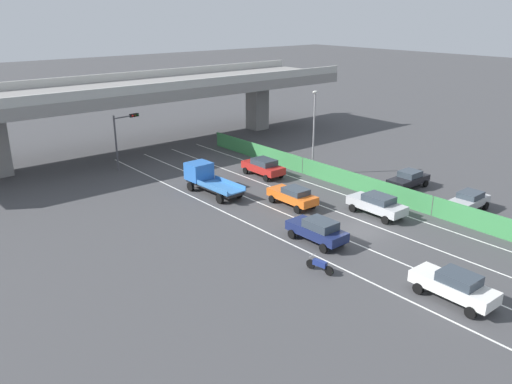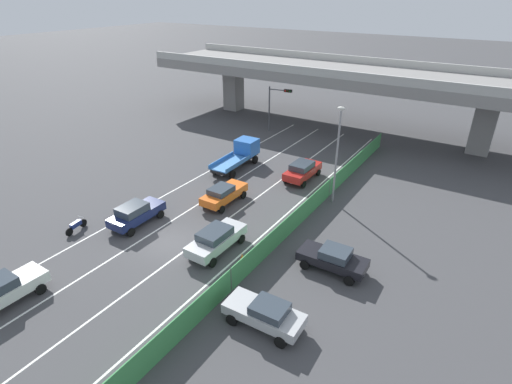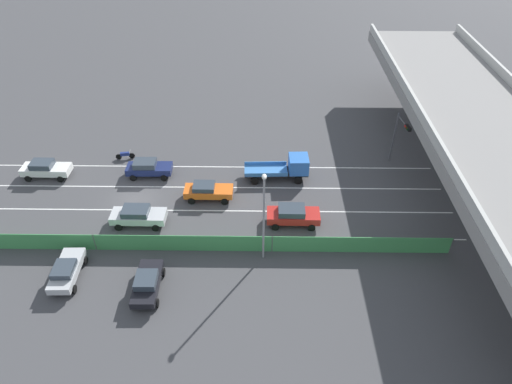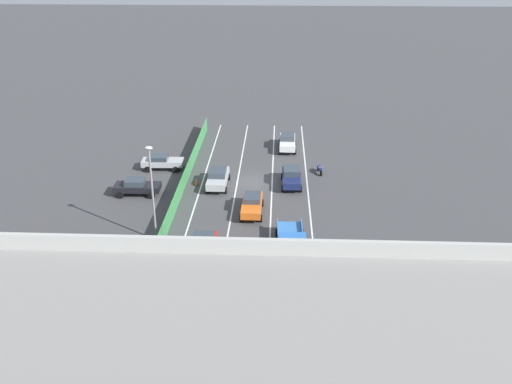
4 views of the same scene
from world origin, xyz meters
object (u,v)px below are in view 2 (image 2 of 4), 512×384
object	(u,v)px
motorcycle	(76,226)
traffic_light	(277,101)
car_sedan_silver	(216,239)
street_lamp	(338,147)
parked_sedan_dark	(333,258)
traffic_cone	(242,258)
car_hatchback_white	(1,291)
parked_wagon_silver	(265,313)
car_sedan_navy	(136,213)
car_taxi_orange	(224,193)
car_sedan_red	(302,170)
flatbed_truck_blue	(241,153)

from	to	relation	value
motorcycle	traffic_light	distance (m)	27.83
car_sedan_silver	street_lamp	size ratio (longest dim) A/B	0.58
motorcycle	parked_sedan_dark	bearing A→B (deg)	18.64
traffic_light	traffic_cone	size ratio (longest dim) A/B	8.38
car_hatchback_white	street_lamp	distance (m)	24.21
car_hatchback_white	street_lamp	bearing A→B (deg)	63.34
motorcycle	car_sedan_silver	bearing A→B (deg)	19.74
motorcycle	parked_wagon_silver	bearing A→B (deg)	-1.36
car_hatchback_white	car_sedan_navy	size ratio (longest dim) A/B	1.06
car_taxi_orange	street_lamp	world-z (taller)	street_lamp
car_sedan_navy	street_lamp	xyz separation A→B (m)	(11.02, 11.31, 3.87)
car_sedan_navy	street_lamp	bearing A→B (deg)	45.74
car_sedan_navy	parked_wagon_silver	xyz separation A→B (m)	(13.46, -3.48, -0.09)
car_sedan_red	street_lamp	size ratio (longest dim) A/B	0.57
car_sedan_navy	flatbed_truck_blue	world-z (taller)	flatbed_truck_blue
car_sedan_navy	parked_wagon_silver	bearing A→B (deg)	-14.48
car_sedan_silver	parked_sedan_dark	bearing A→B (deg)	17.11
flatbed_truck_blue	traffic_cone	distance (m)	16.13
flatbed_truck_blue	motorcycle	distance (m)	17.07
car_sedan_silver	traffic_light	distance (m)	25.87
flatbed_truck_blue	motorcycle	xyz separation A→B (m)	(-3.16, -16.76, -0.78)
car_taxi_orange	flatbed_truck_blue	world-z (taller)	flatbed_truck_blue
car_sedan_navy	street_lamp	size ratio (longest dim) A/B	0.55
car_taxi_orange	traffic_light	world-z (taller)	traffic_light
flatbed_truck_blue	street_lamp	bearing A→B (deg)	-12.31
flatbed_truck_blue	street_lamp	size ratio (longest dim) A/B	0.77
car_hatchback_white	car_sedan_silver	xyz separation A→B (m)	(6.86, 10.60, -0.01)
parked_sedan_dark	traffic_cone	size ratio (longest dim) A/B	6.59
car_sedan_silver	car_taxi_orange	bearing A→B (deg)	122.54
car_hatchback_white	parked_sedan_dark	xyz separation A→B (m)	(14.29, 12.89, -0.08)
car_sedan_navy	traffic_cone	world-z (taller)	car_sedan_navy
car_sedan_navy	traffic_cone	bearing A→B (deg)	2.57
car_sedan_silver	motorcycle	world-z (taller)	car_sedan_silver
car_taxi_orange	parked_wagon_silver	world-z (taller)	car_taxi_orange
motorcycle	street_lamp	xyz separation A→B (m)	(13.99, 14.39, 4.35)
car_sedan_red	motorcycle	bearing A→B (deg)	-120.27
car_hatchback_white	car_taxi_orange	world-z (taller)	car_hatchback_white
traffic_light	parked_sedan_dark	bearing A→B (deg)	-52.44
car_hatchback_white	parked_wagon_silver	xyz separation A→B (m)	(13.17, 6.58, -0.09)
traffic_light	motorcycle	bearing A→B (deg)	-91.81
car_sedan_red	car_hatchback_white	xyz separation A→B (m)	(-6.62, -23.90, -0.00)
car_hatchback_white	parked_wagon_silver	size ratio (longest dim) A/B	1.08
car_hatchback_white	street_lamp	size ratio (longest dim) A/B	0.58
car_taxi_orange	traffic_cone	xyz separation A→B (m)	(5.78, -5.77, -0.59)
car_sedan_silver	parked_wagon_silver	world-z (taller)	car_sedan_silver
flatbed_truck_blue	traffic_light	bearing A→B (deg)	101.88
car_sedan_red	parked_sedan_dark	bearing A→B (deg)	-55.13
street_lamp	car_sedan_silver	bearing A→B (deg)	-109.75
car_taxi_orange	traffic_cone	distance (m)	8.19
car_sedan_navy	motorcycle	bearing A→B (deg)	-133.90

